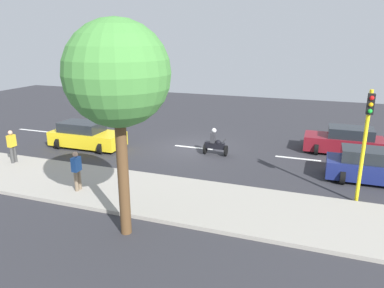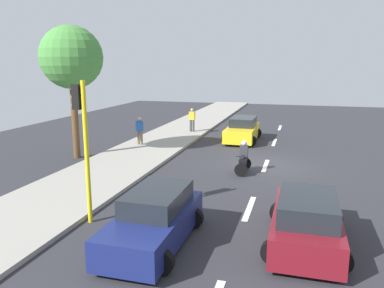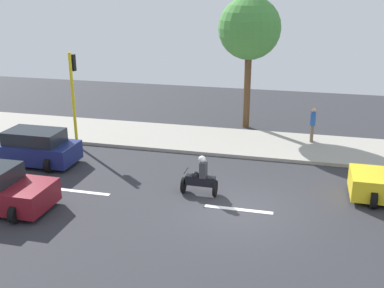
{
  "view_description": "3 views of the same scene",
  "coord_description": "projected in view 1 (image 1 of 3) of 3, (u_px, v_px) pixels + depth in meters",
  "views": [
    {
      "loc": [
        19.4,
        6.87,
        6.36
      ],
      "look_at": [
        2.64,
        0.84,
        1.05
      ],
      "focal_mm": 33.8,
      "sensor_mm": 36.0,
      "label": 1
    },
    {
      "loc": [
        -1.57,
        18.83,
        4.99
      ],
      "look_at": [
        3.04,
        2.7,
        1.47
      ],
      "focal_mm": 36.01,
      "sensor_mm": 36.0,
      "label": 2
    },
    {
      "loc": [
        -14.22,
        -1.93,
        7.27
      ],
      "look_at": [
        3.04,
        2.42,
        1.19
      ],
      "focal_mm": 42.91,
      "sensor_mm": 36.0,
      "label": 3
    }
  ],
  "objects": [
    {
      "name": "lane_stripe_south",
      "position": [
        298.0,
        158.0,
        19.59
      ],
      "size": [
        0.2,
        2.4,
        0.01
      ],
      "primitive_type": "cube",
      "color": "white",
      "rests_on": "ground"
    },
    {
      "name": "street_tree_center",
      "position": [
        117.0,
        75.0,
        10.71
      ],
      "size": [
        3.23,
        3.23,
        6.92
      ],
      "color": "brown",
      "rests_on": "ground"
    },
    {
      "name": "ground_plane",
      "position": [
        194.0,
        148.0,
        21.55
      ],
      "size": [
        40.0,
        60.0,
        0.1
      ],
      "primitive_type": "cube",
      "color": "#2D2D33"
    },
    {
      "name": "sidewalk",
      "position": [
        138.0,
        192.0,
        15.2
      ],
      "size": [
        4.0,
        60.0,
        0.15
      ],
      "primitive_type": "cube",
      "color": "#9E998E",
      "rests_on": "ground"
    },
    {
      "name": "car_yellow_cab",
      "position": [
        86.0,
        136.0,
        21.41
      ],
      "size": [
        2.22,
        4.38,
        1.52
      ],
      "color": "yellow",
      "rests_on": "ground"
    },
    {
      "name": "lane_stripe_far_north",
      "position": [
        33.0,
        130.0,
        25.43
      ],
      "size": [
        0.2,
        2.4,
        0.01
      ],
      "primitive_type": "cube",
      "color": "white",
      "rests_on": "ground"
    },
    {
      "name": "lane_stripe_north",
      "position": [
        107.0,
        138.0,
        23.48
      ],
      "size": [
        0.2,
        2.4,
        0.01
      ],
      "primitive_type": "cube",
      "color": "white",
      "rests_on": "ground"
    },
    {
      "name": "traffic_light_corner",
      "position": [
        366.0,
        132.0,
        13.55
      ],
      "size": [
        0.49,
        0.24,
        4.5
      ],
      "color": "yellow",
      "rests_on": "ground"
    },
    {
      "name": "pedestrian_by_tree",
      "position": [
        12.0,
        145.0,
        18.31
      ],
      "size": [
        0.4,
        0.24,
        1.69
      ],
      "color": "#3F3F3F",
      "rests_on": "sidewalk"
    },
    {
      "name": "car_dark_blue",
      "position": [
        374.0,
        167.0,
        16.29
      ],
      "size": [
        2.14,
        4.23,
        1.52
      ],
      "color": "navy",
      "rests_on": "ground"
    },
    {
      "name": "motorcycle",
      "position": [
        215.0,
        144.0,
        20.04
      ],
      "size": [
        0.6,
        1.3,
        1.53
      ],
      "color": "black",
      "rests_on": "ground"
    },
    {
      "name": "lane_stripe_mid",
      "position": [
        194.0,
        147.0,
        21.54
      ],
      "size": [
        0.2,
        2.4,
        0.01
      ],
      "primitive_type": "cube",
      "color": "white",
      "rests_on": "ground"
    },
    {
      "name": "pedestrian_near_signal",
      "position": [
        77.0,
        170.0,
        14.98
      ],
      "size": [
        0.4,
        0.24,
        1.69
      ],
      "color": "#72604C",
      "rests_on": "sidewalk"
    },
    {
      "name": "car_maroon",
      "position": [
        345.0,
        141.0,
        20.32
      ],
      "size": [
        2.22,
        4.19,
        1.52
      ],
      "color": "maroon",
      "rests_on": "ground"
    }
  ]
}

